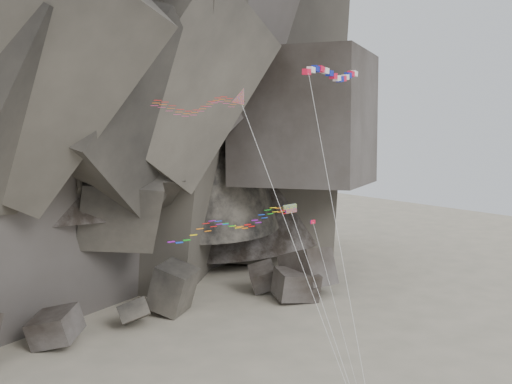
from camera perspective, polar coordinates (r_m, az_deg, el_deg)
boulder_field at (r=87.42m, az=-8.54°, el=-10.02°), size 66.37×14.03×8.28m
delta_kite at (r=45.43m, az=-5.42°, el=7.69°), size 13.04×11.01×28.53m
banner_kite at (r=59.22m, az=6.91°, el=10.20°), size 13.20×15.65×30.69m
parafoil_kite at (r=51.66m, az=-2.43°, el=-2.85°), size 12.64×13.39×18.88m
pennant_kite at (r=53.58m, az=6.33°, el=-7.40°), size 3.65×11.14×17.51m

